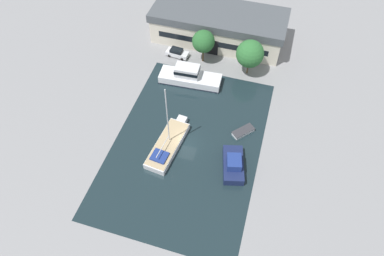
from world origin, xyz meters
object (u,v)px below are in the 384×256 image
small_dinghy (243,132)px  quay_tree_by_water (250,54)px  warehouse_building (219,26)px  quay_tree_near_building (203,41)px  sailboat_moored (168,144)px  cabin_boat (233,164)px  motor_cruiser (189,77)px  parked_car (177,53)px

small_dinghy → quay_tree_by_water: bearing=140.3°
warehouse_building → quay_tree_near_building: size_ratio=3.90×
sailboat_moored → small_dinghy: sailboat_moored is taller
quay_tree_by_water → cabin_boat: (1.91, -20.62, -3.51)m
cabin_boat → small_dinghy: bearing=74.4°
quay_tree_by_water → small_dinghy: quay_tree_by_water is taller
quay_tree_by_water → warehouse_building: bearing=132.7°
quay_tree_near_building → motor_cruiser: (-0.81, -6.10, -3.28)m
quay_tree_near_building → quay_tree_by_water: quay_tree_by_water is taller
warehouse_building → small_dinghy: size_ratio=6.98×
motor_cruiser → parked_car: bearing=31.9°
quay_tree_by_water → parked_car: 14.24m
quay_tree_near_building → cabin_boat: 24.21m
warehouse_building → small_dinghy: warehouse_building is taller
quay_tree_by_water → motor_cruiser: 11.27m
sailboat_moored → quay_tree_by_water: bearing=73.2°
cabin_boat → parked_car: bearing=111.8°
quay_tree_by_water → motor_cruiser: (-9.45, -5.22, -3.24)m
warehouse_building → motor_cruiser: size_ratio=2.30×
parked_car → sailboat_moored: size_ratio=0.36×
quay_tree_near_building → quay_tree_by_water: size_ratio=0.95×
quay_tree_by_water → motor_cruiser: size_ratio=0.62×
warehouse_building → sailboat_moored: size_ratio=2.13×
quay_tree_by_water → small_dinghy: bearing=-81.5°
sailboat_moored → motor_cruiser: size_ratio=1.08×
warehouse_building → sailboat_moored: sailboat_moored is taller
warehouse_building → motor_cruiser: (-1.87, -13.44, -1.86)m
parked_car → small_dinghy: size_ratio=1.19×
parked_car → motor_cruiser: bearing=40.2°
sailboat_moored → small_dinghy: 12.07m
warehouse_building → quay_tree_by_water: 11.27m
quay_tree_by_water → sailboat_moored: bearing=-113.1°
small_dinghy → cabin_boat: bearing=-49.4°
sailboat_moored → small_dinghy: (10.50, 5.95, -0.30)m
motor_cruiser → small_dinghy: 14.40m
quay_tree_by_water → sailboat_moored: 21.84m
warehouse_building → small_dinghy: (9.64, -22.05, -2.76)m
motor_cruiser → cabin_boat: motor_cruiser is taller
motor_cruiser → cabin_boat: size_ratio=1.69×
sailboat_moored → warehouse_building: bearing=94.5°
warehouse_building → quay_tree_near_building: quay_tree_near_building is taller
warehouse_building → cabin_boat: 30.43m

